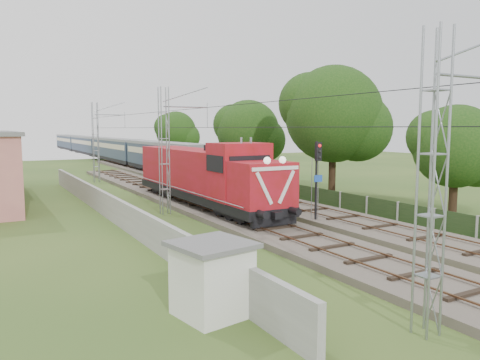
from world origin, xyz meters
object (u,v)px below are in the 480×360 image
relay_hut (212,278)px  coach_rake (100,146)px  locomotive (204,175)px  signal_post (317,168)px

relay_hut → coach_rake: bearing=80.0°
locomotive → relay_hut: locomotive is taller
locomotive → coach_rake: size_ratio=0.21×
coach_rake → relay_hut: 71.51m
locomotive → coach_rake: (5.00, 53.77, 0.07)m
signal_post → coach_rake: bearing=88.5°
locomotive → relay_hut: size_ratio=7.25×
locomotive → signal_post: locomotive is taller
signal_post → relay_hut: signal_post is taller
locomotive → coach_rake: 54.00m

